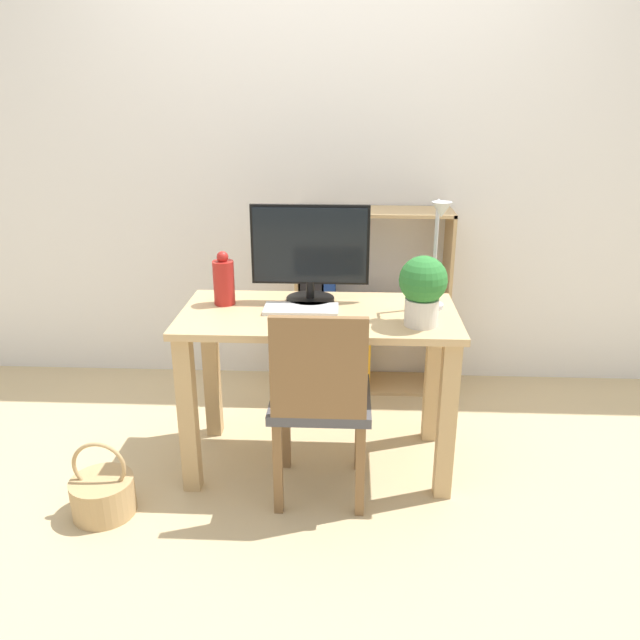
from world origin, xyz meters
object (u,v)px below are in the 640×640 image
Objects in this scene: desk_lamp at (438,245)px; keyboard at (301,309)px; chair at (320,398)px; vase at (224,281)px; potted_plant at (423,287)px; monitor at (310,250)px; bookshelf at (344,316)px; basket at (103,494)px.

keyboard is at bearing -179.04° from desk_lamp.
keyboard is 0.40m from chair.
desk_lamp is at bearing -4.25° from vase.
monitor is at bearing 148.57° from potted_plant.
bookshelf reaches higher than potted_plant.
bookshelf is (-0.38, 0.79, -0.59)m from desk_lamp.
bookshelf is at bearing 86.22° from chair.
keyboard is 0.36m from vase.
chair is (0.09, -0.29, -0.27)m from keyboard.
monitor is 1.58× the size of basket.
monitor is 1.63× the size of keyboard.
desk_lamp is (0.56, 0.01, 0.28)m from keyboard.
desk_lamp is 1.06m from bookshelf.
potted_plant is at bearing -113.90° from desk_lamp.
potted_plant is at bearing 20.23° from chair.
monitor reaches higher than potted_plant.
vase is 0.97m from bookshelf.
potted_plant is 0.87× the size of basket.
keyboard is at bearing -12.60° from vase.
potted_plant is at bearing -31.43° from monitor.
bookshelf is 1.58m from basket.
chair is 2.62× the size of basket.
keyboard is 1.09m from basket.
desk_lamp is at bearing -13.45° from monitor.
desk_lamp is at bearing 66.10° from potted_plant.
monitor is at bearing 77.20° from keyboard.
potted_plant reaches higher than vase.
desk_lamp is 1.45× the size of basket.
chair is 0.95m from basket.
bookshelf is at bearing 77.70° from monitor.
desk_lamp reaches higher than basket.
basket is (-0.43, -0.50, -0.75)m from vase.
chair is at bearing -81.42° from monitor.
keyboard is 0.62m from desk_lamp.
keyboard is 1.12× the size of potted_plant.
desk_lamp is 1.68× the size of potted_plant.
desk_lamp is 0.46× the size of bookshelf.
bookshelf reaches higher than chair.
basket is (-0.80, -0.56, -0.87)m from monitor.
vase is at bearing -170.92° from monitor.
keyboard is at bearing 163.51° from potted_plant.
vase is 0.86m from potted_plant.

